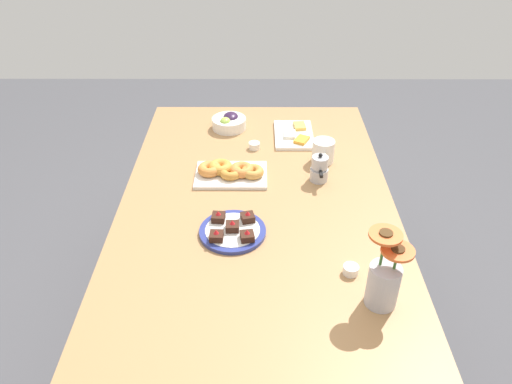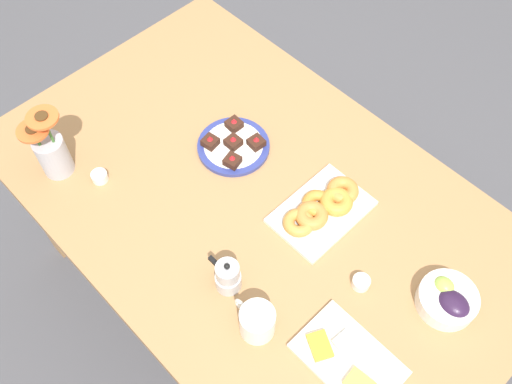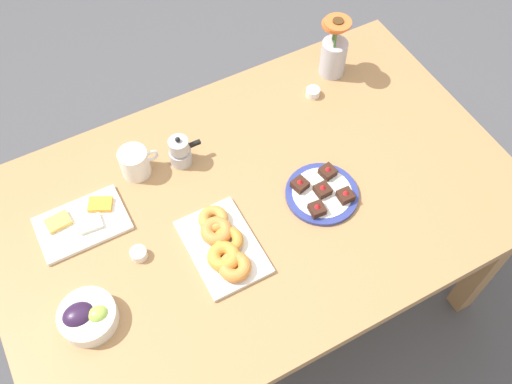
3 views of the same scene
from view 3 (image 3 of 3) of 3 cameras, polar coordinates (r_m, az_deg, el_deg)
The scene contains 11 objects.
ground_plane at distance 2.40m, azimuth -0.00°, elevation -10.25°, with size 6.00×6.00×0.00m, color #4C4C51.
dining_table at distance 1.81m, azimuth -0.00°, elevation -2.17°, with size 1.60×1.00×0.74m.
coffee_mug at distance 1.80m, azimuth -12.02°, elevation 2.93°, with size 0.13×0.09×0.09m.
grape_bowl at distance 1.60m, azimuth -16.53°, elevation -11.84°, with size 0.16×0.16×0.07m.
cheese_platter at distance 1.76m, azimuth -16.98°, elevation -2.93°, with size 0.26×0.17×0.03m.
croissant_platter at distance 1.64m, azimuth -3.30°, elevation -5.29°, with size 0.19×0.28×0.05m.
jam_cup_honey at distance 2.00m, azimuth 5.71°, elevation 9.91°, with size 0.05×0.05×0.03m.
jam_cup_berry at distance 1.67m, azimuth -11.66°, elevation -6.06°, with size 0.05×0.05×0.03m.
dessert_plate at distance 1.75m, azimuth 6.62°, elevation -0.09°, with size 0.22×0.22×0.05m.
flower_vase at distance 2.04m, azimuth 7.76°, elevation 13.54°, with size 0.11×0.12×0.25m.
moka_pot at distance 1.80m, azimuth -7.60°, elevation 4.00°, with size 0.11×0.07×0.12m.
Camera 3 is at (-0.44, -0.82, 2.21)m, focal length 40.00 mm.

